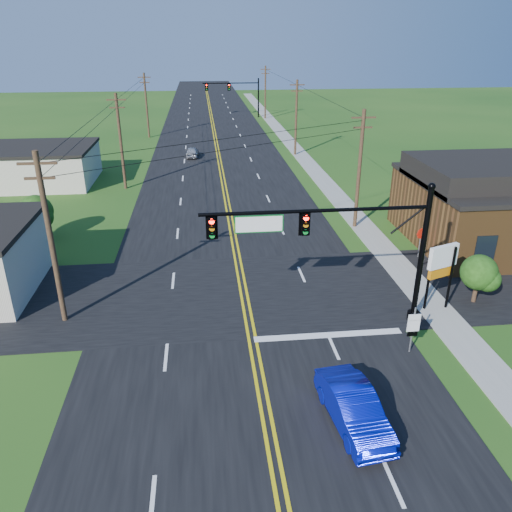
{
  "coord_description": "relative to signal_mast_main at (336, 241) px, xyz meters",
  "views": [
    {
      "loc": [
        -1.92,
        -13.74,
        13.82
      ],
      "look_at": [
        0.68,
        10.0,
        3.23
      ],
      "focal_mm": 35.0,
      "sensor_mm": 36.0,
      "label": 1
    }
  ],
  "objects": [
    {
      "name": "route_sign",
      "position": [
        3.16,
        -2.83,
        -3.33
      ],
      "size": [
        0.61,
        0.09,
        2.43
      ],
      "rotation": [
        0.0,
        0.0,
        0.01
      ],
      "color": "slate",
      "rests_on": "ground"
    },
    {
      "name": "stop_sign",
      "position": [
        8.06,
        7.81,
        -3.23
      ],
      "size": [
        0.72,
        0.28,
        2.11
      ],
      "rotation": [
        0.0,
        0.0,
        0.33
      ],
      "color": "slate",
      "rests_on": "ground"
    },
    {
      "name": "blue_car",
      "position": [
        -0.91,
        -7.19,
        -3.99
      ],
      "size": [
        2.16,
        4.76,
        1.52
      ],
      "primitive_type": "imported",
      "rotation": [
        0.0,
        0.0,
        0.12
      ],
      "color": "#0711A4",
      "rests_on": "ground"
    },
    {
      "name": "utility_pole_left_a",
      "position": [
        -13.84,
        2.0,
        -0.03
      ],
      "size": [
        1.8,
        0.28,
        9.0
      ],
      "color": "#362018",
      "rests_on": "ground"
    },
    {
      "name": "tree_left",
      "position": [
        -18.34,
        14.0,
        -2.59
      ],
      "size": [
        2.4,
        2.4,
        3.37
      ],
      "color": "#362018",
      "rests_on": "ground"
    },
    {
      "name": "cream_bldg_far",
      "position": [
        -23.34,
        30.0,
        -2.89
      ],
      "size": [
        12.2,
        9.2,
        3.7
      ],
      "color": "beige",
      "rests_on": "ground"
    },
    {
      "name": "utility_pole_right_c",
      "position": [
        5.46,
        70.0,
        -0.03
      ],
      "size": [
        1.8,
        0.28,
        9.0
      ],
      "color": "#362018",
      "rests_on": "ground"
    },
    {
      "name": "ground",
      "position": [
        -4.34,
        -8.0,
        -4.75
      ],
      "size": [
        260.0,
        260.0,
        0.0
      ],
      "primitive_type": "plane",
      "color": "#1C4714",
      "rests_on": "ground"
    },
    {
      "name": "shrub_corner",
      "position": [
        8.66,
        1.5,
        -2.9
      ],
      "size": [
        2.0,
        2.0,
        2.86
      ],
      "color": "#362018",
      "rests_on": "ground"
    },
    {
      "name": "road_cross",
      "position": [
        -4.34,
        4.0,
        -4.73
      ],
      "size": [
        70.0,
        10.0,
        0.04
      ],
      "primitive_type": "cube",
      "color": "black",
      "rests_on": "ground"
    },
    {
      "name": "utility_pole_right_a",
      "position": [
        5.46,
        14.0,
        -0.03
      ],
      "size": [
        1.8,
        0.28,
        9.0
      ],
      "color": "#362018",
      "rests_on": "ground"
    },
    {
      "name": "signal_mast_main",
      "position": [
        0.0,
        0.0,
        0.0
      ],
      "size": [
        11.3,
        0.6,
        7.48
      ],
      "color": "black",
      "rests_on": "ground"
    },
    {
      "name": "signal_mast_far",
      "position": [
        0.1,
        72.0,
        -0.2
      ],
      "size": [
        10.98,
        0.6,
        7.48
      ],
      "color": "black",
      "rests_on": "ground"
    },
    {
      "name": "distant_car",
      "position": [
        -7.39,
        40.09,
        -4.14
      ],
      "size": [
        1.64,
        3.65,
        1.22
      ],
      "primitive_type": "imported",
      "rotation": [
        0.0,
        0.0,
        3.08
      ],
      "color": "#A9AAAE",
      "rests_on": "ground"
    },
    {
      "name": "brick_building",
      "position": [
        15.66,
        10.0,
        -2.4
      ],
      "size": [
        14.2,
        11.2,
        4.7
      ],
      "color": "brown",
      "rests_on": "ground"
    },
    {
      "name": "utility_pole_left_b",
      "position": [
        -13.84,
        27.0,
        -0.03
      ],
      "size": [
        1.8,
        0.28,
        9.0
      ],
      "color": "#362018",
      "rests_on": "ground"
    },
    {
      "name": "utility_pole_left_c",
      "position": [
        -13.84,
        54.0,
        -0.03
      ],
      "size": [
        1.8,
        0.28,
        9.0
      ],
      "color": "#362018",
      "rests_on": "ground"
    },
    {
      "name": "utility_pole_right_b",
      "position": [
        5.46,
        40.0,
        -0.03
      ],
      "size": [
        1.8,
        0.28,
        9.0
      ],
      "color": "#362018",
      "rests_on": "ground"
    },
    {
      "name": "road_main",
      "position": [
        -4.34,
        42.0,
        -4.73
      ],
      "size": [
        16.0,
        220.0,
        0.04
      ],
      "primitive_type": "cube",
      "color": "black",
      "rests_on": "ground"
    },
    {
      "name": "sidewalk",
      "position": [
        6.16,
        32.0,
        -4.71
      ],
      "size": [
        2.0,
        160.0,
        0.08
      ],
      "primitive_type": "cube",
      "color": "gray",
      "rests_on": "ground"
    },
    {
      "name": "pylon_sign",
      "position": [
        6.16,
        1.0,
        -1.99
      ],
      "size": [
        1.81,
        0.89,
        3.78
      ],
      "rotation": [
        0.0,
        0.0,
        0.36
      ],
      "color": "black",
      "rests_on": "ground"
    },
    {
      "name": "tree_right_back",
      "position": [
        11.66,
        18.0,
        -2.15
      ],
      "size": [
        3.0,
        3.0,
        4.1
      ],
      "color": "#362018",
      "rests_on": "ground"
    }
  ]
}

